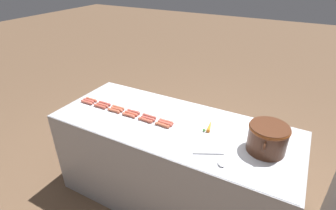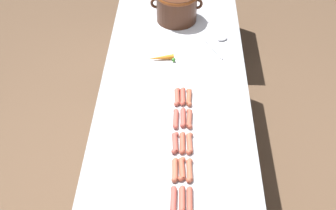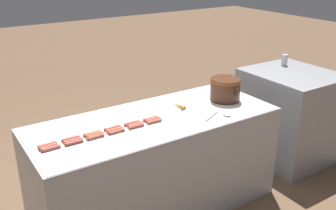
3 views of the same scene
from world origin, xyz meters
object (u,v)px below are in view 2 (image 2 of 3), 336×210
at_px(hot_dog_13, 190,200).
at_px(hot_dog_1, 174,199).
at_px(hot_dog_9, 182,143).
at_px(serving_spoon, 219,42).
at_px(hot_dog_5, 177,97).
at_px(hot_dog_8, 182,169).
at_px(hot_dog_15, 190,143).
at_px(hot_dog_14, 190,170).
at_px(hot_dog_16, 189,119).
at_px(bean_pot, 177,5).
at_px(hot_dog_10, 183,118).
at_px(hot_dog_7, 182,199).
at_px(hot_dog_17, 189,97).
at_px(hot_dog_2, 175,170).
at_px(hot_dog_4, 176,119).
at_px(hot_dog_3, 175,143).
at_px(hot_dog_11, 183,96).
at_px(carrot, 161,58).

bearing_deg(hot_dog_13, hot_dog_1, 179.34).
relative_size(hot_dog_9, serving_spoon, 0.55).
height_order(hot_dog_9, serving_spoon, hot_dog_9).
xyz_separation_m(hot_dog_5, hot_dog_8, (0.03, -0.50, 0.00)).
bearing_deg(hot_dog_8, hot_dog_15, 77.31).
bearing_deg(hot_dog_9, hot_dog_14, -78.27).
relative_size(hot_dog_9, hot_dog_16, 1.00).
bearing_deg(bean_pot, hot_dog_10, -86.70).
distance_m(hot_dog_5, hot_dog_7, 0.67).
xyz_separation_m(hot_dog_5, hot_dog_17, (0.07, -0.00, 0.00)).
relative_size(hot_dog_14, serving_spoon, 0.55).
xyz_separation_m(hot_dog_2, serving_spoon, (0.26, 1.05, -0.01)).
xyz_separation_m(hot_dog_4, hot_dog_14, (0.07, -0.34, 0.00)).
bearing_deg(serving_spoon, bean_pot, 136.32).
xyz_separation_m(hot_dog_3, hot_dog_5, (0.00, 0.34, 0.00)).
bearing_deg(hot_dog_9, hot_dog_16, 78.52).
bearing_deg(hot_dog_3, hot_dog_1, -89.81).
relative_size(hot_dog_1, serving_spoon, 0.55).
relative_size(hot_dog_8, hot_dog_11, 1.00).
xyz_separation_m(hot_dog_2, hot_dog_15, (0.07, 0.17, 0.00)).
height_order(hot_dog_3, hot_dog_5, same).
xyz_separation_m(hot_dog_2, hot_dog_17, (0.07, 0.51, 0.00)).
bearing_deg(hot_dog_16, hot_dog_5, 111.85).
xyz_separation_m(hot_dog_4, carrot, (-0.10, 0.52, 0.00)).
xyz_separation_m(hot_dog_5, hot_dog_7, (0.04, -0.67, 0.00)).
height_order(hot_dog_9, hot_dog_15, same).
height_order(hot_dog_5, hot_dog_9, same).
relative_size(hot_dog_9, hot_dog_13, 1.00).
relative_size(hot_dog_8, hot_dog_16, 1.00).
bearing_deg(hot_dog_7, hot_dog_11, 90.38).
relative_size(hot_dog_1, hot_dog_10, 1.00).
bearing_deg(hot_dog_15, hot_dog_9, 176.85).
xyz_separation_m(hot_dog_10, bean_pot, (-0.06, 0.97, 0.10)).
xyz_separation_m(hot_dog_8, hot_dog_11, (-0.00, 0.51, 0.00)).
bearing_deg(hot_dog_10, hot_dog_3, -101.93).
bearing_deg(carrot, hot_dog_3, -81.44).
relative_size(hot_dog_7, serving_spoon, 0.55).
xyz_separation_m(hot_dog_4, hot_dog_8, (0.04, -0.33, 0.00)).
bearing_deg(carrot, hot_dog_2, -82.92).
bearing_deg(hot_dog_8, hot_dog_11, 90.17).
distance_m(hot_dog_2, hot_dog_9, 0.17).
bearing_deg(hot_dog_13, hot_dog_16, 90.12).
height_order(hot_dog_5, hot_dog_16, same).
bearing_deg(hot_dog_13, hot_dog_17, 90.25).
bearing_deg(hot_dog_16, hot_dog_9, -101.48).
relative_size(hot_dog_7, hot_dog_17, 1.00).
bearing_deg(hot_dog_9, serving_spoon, 75.49).
distance_m(hot_dog_9, hot_dog_17, 0.34).
xyz_separation_m(hot_dog_8, bean_pot, (-0.05, 1.31, 0.10)).
distance_m(hot_dog_5, bean_pot, 0.81).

